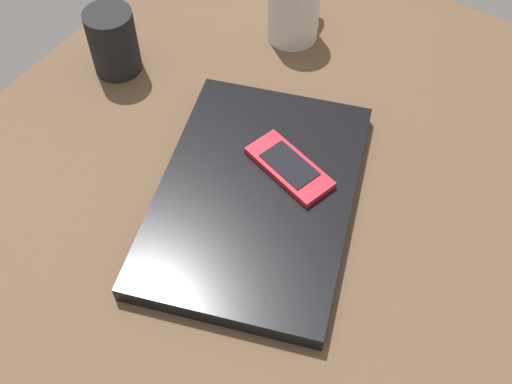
# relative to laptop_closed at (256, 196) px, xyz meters

# --- Properties ---
(desk_surface) EXTENTS (1.20, 0.80, 0.03)m
(desk_surface) POSITION_rel_laptop_closed_xyz_m (-0.08, 0.02, -0.03)
(desk_surface) COLOR brown
(desk_surface) RESTS_ON ground
(laptop_closed) EXTENTS (0.40, 0.33, 0.02)m
(laptop_closed) POSITION_rel_laptop_closed_xyz_m (0.00, 0.00, 0.00)
(laptop_closed) COLOR black
(laptop_closed) RESTS_ON desk_surface
(cell_phone_on_laptop) EXTENTS (0.08, 0.13, 0.01)m
(cell_phone_on_laptop) POSITION_rel_laptop_closed_xyz_m (0.05, -0.02, 0.02)
(cell_phone_on_laptop) COLOR red
(cell_phone_on_laptop) RESTS_ON laptop_closed
(coffee_mug) EXTENTS (0.12, 0.08, 0.10)m
(coffee_mug) POSITION_rel_laptop_closed_xyz_m (0.30, 0.13, 0.04)
(coffee_mug) COLOR silver
(coffee_mug) RESTS_ON desk_surface
(pen_cup) EXTENTS (0.07, 0.07, 0.10)m
(pen_cup) POSITION_rel_laptop_closed_xyz_m (0.10, 0.31, 0.04)
(pen_cup) COLOR black
(pen_cup) RESTS_ON desk_surface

